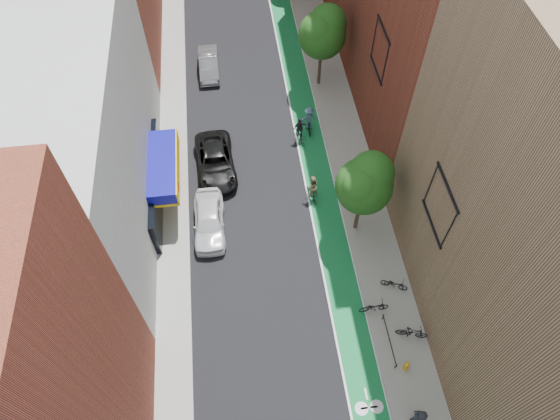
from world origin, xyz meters
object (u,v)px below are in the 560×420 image
object	(u,v)px
parked_car_white	(209,220)
parked_car_silver	(209,64)
parked_car_black	(216,162)
cyclist_lane_mid	(300,132)
pedestrian	(419,419)
cyclist_lane_far	(309,120)
cyclist_lane_near	(312,189)
fire_hydrant	(406,366)

from	to	relation	value
parked_car_white	parked_car_silver	bearing A→B (deg)	88.62
parked_car_white	parked_car_silver	world-z (taller)	parked_car_white
parked_car_white	parked_car_black	bearing A→B (deg)	83.36
parked_car_silver	cyclist_lane_mid	xyz separation A→B (m)	(6.23, -8.57, 0.10)
parked_car_white	pedestrian	xyz separation A→B (m)	(9.73, -13.28, 0.28)
cyclist_lane_mid	cyclist_lane_far	distance (m)	1.21
parked_car_black	pedestrian	bearing A→B (deg)	-66.61
parked_car_white	cyclist_lane_mid	bearing A→B (deg)	46.23
cyclist_lane_near	fire_hydrant	distance (m)	12.48
fire_hydrant	cyclist_lane_near	bearing A→B (deg)	104.54
parked_car_black	parked_car_silver	bearing A→B (deg)	87.01
parked_car_silver	cyclist_lane_mid	size ratio (longest dim) A/B	2.09
parked_car_silver	pedestrian	size ratio (longest dim) A/B	2.29
parked_car_white	fire_hydrant	size ratio (longest dim) A/B	6.01
cyclist_lane_near	cyclist_lane_mid	xyz separation A→B (m)	(0.00, 5.35, -0.09)
parked_car_black	cyclist_lane_near	size ratio (longest dim) A/B	2.69
cyclist_lane_mid	pedestrian	bearing A→B (deg)	85.16
cyclist_lane_far	cyclist_lane_near	bearing A→B (deg)	82.50
cyclist_lane_mid	fire_hydrant	xyz separation A→B (m)	(3.13, -17.42, -0.24)
cyclist_lane_far	fire_hydrant	world-z (taller)	cyclist_lane_far
cyclist_lane_near	parked_car_black	bearing A→B (deg)	-42.36
parked_car_black	pedestrian	world-z (taller)	pedestrian
parked_car_white	parked_car_black	size ratio (longest dim) A/B	0.87
parked_car_black	cyclist_lane_mid	size ratio (longest dim) A/B	2.66
cyclist_lane_far	fire_hydrant	size ratio (longest dim) A/B	2.72
parked_car_black	fire_hydrant	bearing A→B (deg)	-61.93
parked_car_silver	cyclist_lane_near	size ratio (longest dim) A/B	2.12
cyclist_lane_near	cyclist_lane_mid	distance (m)	5.35
cyclist_lane_mid	pedestrian	world-z (taller)	cyclist_lane_mid
cyclist_lane_mid	pedestrian	size ratio (longest dim) A/B	1.09
parked_car_white	cyclist_lane_near	distance (m)	7.03
parked_car_white	cyclist_lane_near	bearing A→B (deg)	13.89
cyclist_lane_far	parked_car_silver	bearing A→B (deg)	-47.71
parked_car_silver	pedestrian	distance (m)	30.19
parked_car_black	fire_hydrant	distance (m)	18.00
parked_car_white	cyclist_lane_far	bearing A→B (deg)	46.52
parked_car_white	cyclist_lane_far	world-z (taller)	cyclist_lane_far
pedestrian	parked_car_silver	bearing A→B (deg)	-149.85
pedestrian	fire_hydrant	size ratio (longest dim) A/B	2.38
parked_car_white	cyclist_lane_mid	size ratio (longest dim) A/B	2.31
cyclist_lane_mid	fire_hydrant	world-z (taller)	cyclist_lane_mid
cyclist_lane_near	fire_hydrant	size ratio (longest dim) A/B	2.58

